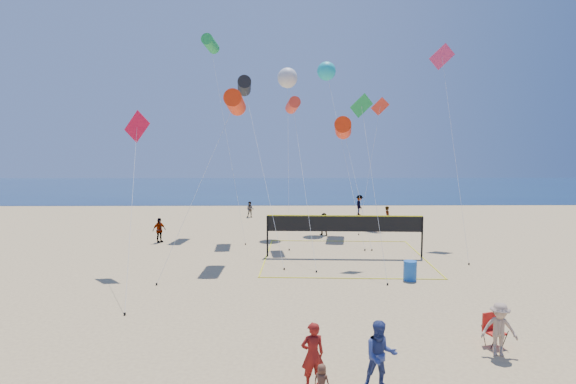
{
  "coord_description": "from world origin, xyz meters",
  "views": [
    {
      "loc": [
        -1.51,
        -12.57,
        6.12
      ],
      "look_at": [
        -1.31,
        2.0,
        4.77
      ],
      "focal_mm": 28.0,
      "sensor_mm": 36.0,
      "label": 1
    }
  ],
  "objects_px": {
    "woman": "(313,355)",
    "camp_chair": "(492,327)",
    "volleyball_net": "(344,228)",
    "trash_barrel": "(410,271)"
  },
  "relations": [
    {
      "from": "woman",
      "to": "camp_chair",
      "type": "distance_m",
      "value": 6.32
    },
    {
      "from": "camp_chair",
      "to": "trash_barrel",
      "type": "relative_size",
      "value": 1.23
    },
    {
      "from": "woman",
      "to": "volleyball_net",
      "type": "height_order",
      "value": "volleyball_net"
    },
    {
      "from": "woman",
      "to": "volleyball_net",
      "type": "distance_m",
      "value": 14.55
    },
    {
      "from": "woman",
      "to": "camp_chair",
      "type": "xyz_separation_m",
      "value": [
        5.83,
        2.41,
        -0.28
      ]
    },
    {
      "from": "trash_barrel",
      "to": "woman",
      "type": "bearing_deg",
      "value": -118.93
    },
    {
      "from": "woman",
      "to": "trash_barrel",
      "type": "bearing_deg",
      "value": -132.19
    },
    {
      "from": "camp_chair",
      "to": "woman",
      "type": "bearing_deg",
      "value": -175.15
    },
    {
      "from": "woman",
      "to": "camp_chair",
      "type": "height_order",
      "value": "woman"
    },
    {
      "from": "volleyball_net",
      "to": "woman",
      "type": "bearing_deg",
      "value": -98.16
    }
  ]
}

